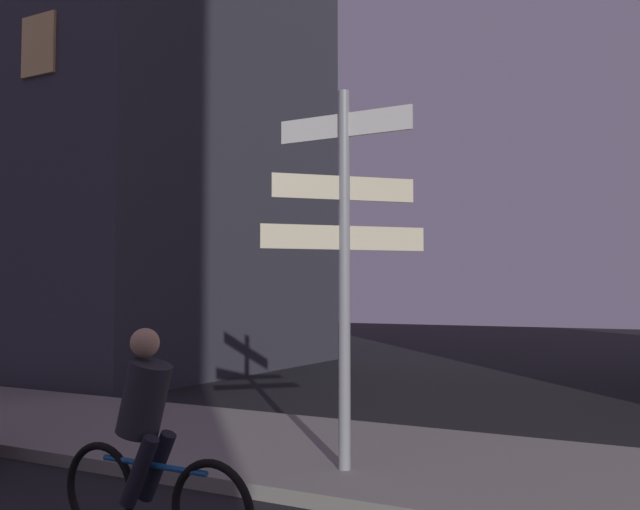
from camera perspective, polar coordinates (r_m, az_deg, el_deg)
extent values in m
cube|color=gray|center=(8.14, 1.32, -15.88)|extent=(40.00, 3.31, 0.14)
cylinder|color=gray|center=(7.02, 1.98, -1.83)|extent=(0.12, 0.12, 3.77)
cube|color=white|center=(7.22, 1.96, 10.46)|extent=(1.47, 0.03, 0.24)
cube|color=beige|center=(7.09, 1.96, 5.44)|extent=(1.08, 1.08, 0.24)
cube|color=beige|center=(7.04, 1.97, 1.40)|extent=(1.23, 1.23, 0.24)
torus|color=black|center=(5.96, -17.38, -17.65)|extent=(0.72, 0.08, 0.72)
cylinder|color=#1959A5|center=(5.52, -13.35, -16.23)|extent=(1.00, 0.08, 0.04)
cylinder|color=#26262D|center=(5.50, -14.05, -11.23)|extent=(0.46, 0.33, 0.61)
sphere|color=tan|center=(5.45, -13.99, -6.91)|extent=(0.22, 0.22, 0.22)
cylinder|color=black|center=(5.62, -13.07, -16.30)|extent=(0.34, 0.13, 0.55)
cylinder|color=black|center=(5.49, -14.42, -16.60)|extent=(0.34, 0.13, 0.55)
cube|color=#F2C672|center=(15.22, -21.84, 15.52)|extent=(0.90, 0.06, 1.20)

